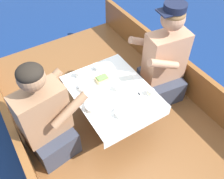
% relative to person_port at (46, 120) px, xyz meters
% --- Properties ---
extents(ground_plane, '(60.00, 60.00, 0.00)m').
position_rel_person_port_xyz_m(ground_plane, '(0.64, 0.05, -0.72)').
color(ground_plane, navy).
extents(boat_deck, '(1.87, 3.05, 0.31)m').
position_rel_person_port_xyz_m(boat_deck, '(0.64, 0.05, -0.56)').
color(boat_deck, brown).
rests_on(boat_deck, ground_plane).
extents(gunwale_port, '(0.06, 3.05, 0.39)m').
position_rel_person_port_xyz_m(gunwale_port, '(-0.27, 0.05, -0.21)').
color(gunwale_port, brown).
rests_on(gunwale_port, boat_deck).
extents(gunwale_starboard, '(0.06, 3.05, 0.39)m').
position_rel_person_port_xyz_m(gunwale_starboard, '(1.54, 0.05, -0.21)').
color(gunwale_starboard, brown).
rests_on(gunwale_starboard, boat_deck).
extents(cockpit_table, '(0.68, 0.85, 0.41)m').
position_rel_person_port_xyz_m(cockpit_table, '(0.64, -0.02, -0.03)').
color(cockpit_table, '#B2B2B7').
rests_on(cockpit_table, boat_deck).
extents(person_port, '(0.57, 0.51, 0.99)m').
position_rel_person_port_xyz_m(person_port, '(0.00, 0.00, 0.00)').
color(person_port, '#333847').
rests_on(person_port, boat_deck).
extents(person_starboard, '(0.56, 0.50, 1.08)m').
position_rel_person_port_xyz_m(person_starboard, '(1.28, 0.02, 0.05)').
color(person_starboard, '#333847').
rests_on(person_starboard, boat_deck).
extents(plate_sandwich, '(0.19, 0.19, 0.01)m').
position_rel_person_port_xyz_m(plate_sandwich, '(0.62, 0.14, 0.02)').
color(plate_sandwich, silver).
rests_on(plate_sandwich, cockpit_table).
extents(plate_bread, '(0.19, 0.19, 0.01)m').
position_rel_person_port_xyz_m(plate_bread, '(0.82, 0.07, 0.02)').
color(plate_bread, silver).
rests_on(plate_bread, cockpit_table).
extents(sandwich, '(0.12, 0.09, 0.05)m').
position_rel_person_port_xyz_m(sandwich, '(0.62, 0.14, 0.04)').
color(sandwich, '#E0BC7F').
rests_on(sandwich, plate_sandwich).
extents(bowl_port_near, '(0.13, 0.13, 0.04)m').
position_rel_person_port_xyz_m(bowl_port_near, '(0.57, -0.29, 0.04)').
color(bowl_port_near, silver).
rests_on(bowl_port_near, cockpit_table).
extents(bowl_starboard_near, '(0.14, 0.14, 0.04)m').
position_rel_person_port_xyz_m(bowl_starboard_near, '(0.40, -0.10, 0.04)').
color(bowl_starboard_near, silver).
rests_on(bowl_starboard_near, cockpit_table).
extents(bowl_center_far, '(0.13, 0.13, 0.04)m').
position_rel_person_port_xyz_m(bowl_center_far, '(0.45, 0.13, 0.04)').
color(bowl_center_far, silver).
rests_on(bowl_center_far, cockpit_table).
extents(coffee_cup_port, '(0.09, 0.06, 0.07)m').
position_rel_person_port_xyz_m(coffee_cup_port, '(0.70, -0.04, 0.05)').
color(coffee_cup_port, silver).
rests_on(coffee_cup_port, cockpit_table).
extents(coffee_cup_starboard, '(0.09, 0.06, 0.06)m').
position_rel_person_port_xyz_m(coffee_cup_starboard, '(0.47, 0.31, 0.05)').
color(coffee_cup_starboard, silver).
rests_on(coffee_cup_starboard, cockpit_table).
extents(coffee_cup_center, '(0.10, 0.07, 0.06)m').
position_rel_person_port_xyz_m(coffee_cup_center, '(0.68, 0.29, 0.04)').
color(coffee_cup_center, silver).
rests_on(coffee_cup_center, cockpit_table).
extents(tin_can, '(0.07, 0.07, 0.05)m').
position_rel_person_port_xyz_m(tin_can, '(0.91, -0.24, 0.04)').
color(tin_can, silver).
rests_on(tin_can, cockpit_table).
extents(utensil_knife_starboard, '(0.14, 0.12, 0.00)m').
position_rel_person_port_xyz_m(utensil_knife_starboard, '(0.34, 0.22, 0.01)').
color(utensil_knife_starboard, silver).
rests_on(utensil_knife_starboard, cockpit_table).
extents(utensil_spoon_center, '(0.11, 0.15, 0.01)m').
position_rel_person_port_xyz_m(utensil_spoon_center, '(0.49, -0.05, 0.02)').
color(utensil_spoon_center, silver).
rests_on(utensil_spoon_center, cockpit_table).
extents(utensil_spoon_port, '(0.17, 0.03, 0.01)m').
position_rel_person_port_xyz_m(utensil_spoon_port, '(0.61, 0.32, 0.02)').
color(utensil_spoon_port, silver).
rests_on(utensil_spoon_port, cockpit_table).
extents(utensil_fork_port, '(0.06, 0.17, 0.00)m').
position_rel_person_port_xyz_m(utensil_fork_port, '(0.81, -0.23, 0.01)').
color(utensil_fork_port, silver).
rests_on(utensil_fork_port, cockpit_table).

